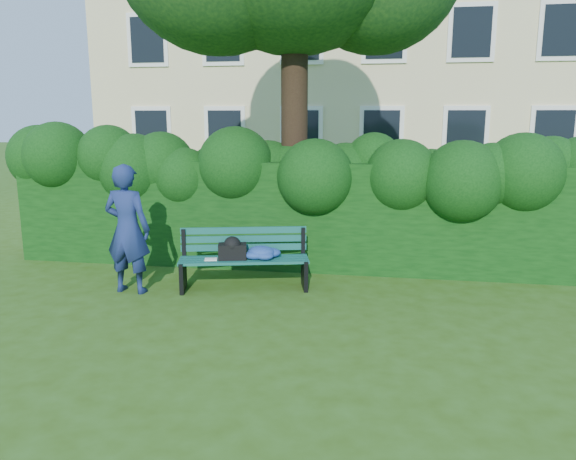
# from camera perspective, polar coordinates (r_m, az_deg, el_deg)

# --- Properties ---
(ground) EXTENTS (80.00, 80.00, 0.00)m
(ground) POSITION_cam_1_polar(r_m,az_deg,el_deg) (7.67, -0.77, -7.87)
(ground) COLOR #2F4D10
(ground) RESTS_ON ground
(apartment_building) EXTENTS (16.00, 8.08, 12.00)m
(apartment_building) POSITION_cam_1_polar(r_m,az_deg,el_deg) (21.41, 6.51, 20.87)
(apartment_building) COLOR #D0C18C
(apartment_building) RESTS_ON ground
(hedge) EXTENTS (10.00, 1.00, 1.80)m
(hedge) POSITION_cam_1_polar(r_m,az_deg,el_deg) (9.55, 1.63, 1.63)
(hedge) COLOR black
(hedge) RESTS_ON ground
(park_bench) EXTENTS (1.98, 0.99, 0.89)m
(park_bench) POSITION_cam_1_polar(r_m,az_deg,el_deg) (8.38, -4.26, -2.64)
(park_bench) COLOR #0E4740
(park_bench) RESTS_ON ground
(man_reading) EXTENTS (0.72, 0.50, 1.88)m
(man_reading) POSITION_cam_1_polar(r_m,az_deg,el_deg) (8.41, -16.00, 0.09)
(man_reading) COLOR navy
(man_reading) RESTS_ON ground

